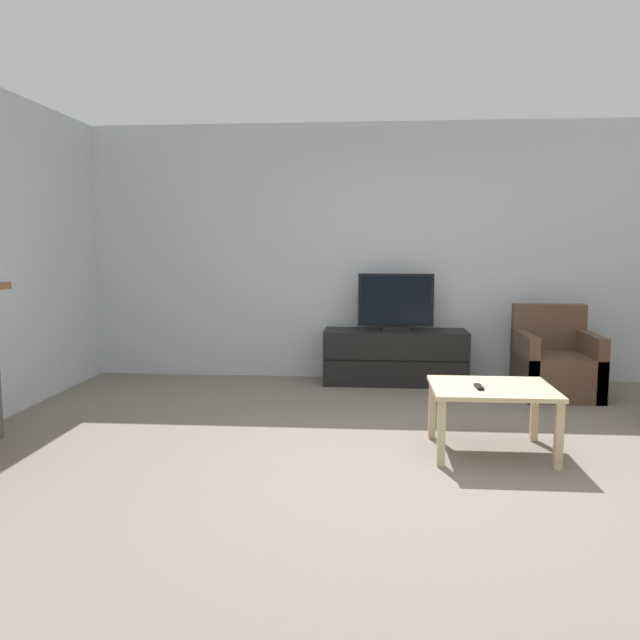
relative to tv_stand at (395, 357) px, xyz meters
The scene contains 7 objects.
ground_plane 2.56m from the tv_stand, 93.71° to the right, with size 24.00×24.00×0.00m, color slate.
wall_back 1.12m from the tv_stand, 118.80° to the left, with size 12.00×0.06×2.70m.
tv_stand is the anchor object (origin of this frame).
tv 0.55m from the tv_stand, 90.00° to the right, with size 0.77×0.18×0.58m.
armchair 1.55m from the tv_stand, 13.45° to the right, with size 0.70×0.76×0.85m.
coffee_table 2.22m from the tv_stand, 74.98° to the right, with size 0.82×0.68×0.47m.
remote 2.27m from the tv_stand, 77.93° to the right, with size 0.05×0.15×0.02m.
Camera 1 is at (-0.10, -3.85, 1.43)m, focal length 35.00 mm.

